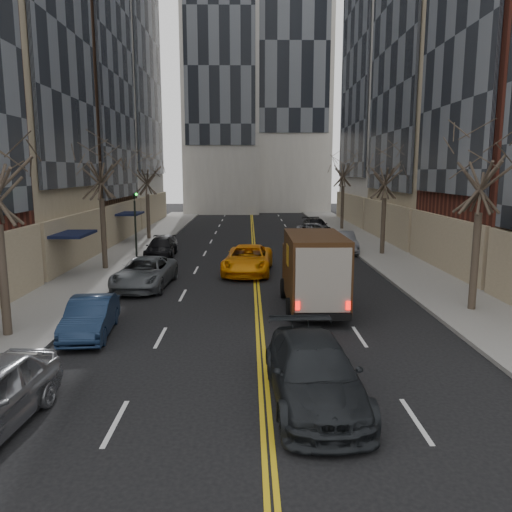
% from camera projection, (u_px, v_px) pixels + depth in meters
% --- Properties ---
extents(ground, '(160.00, 160.00, 0.00)m').
position_uv_depth(ground, '(270.00, 473.00, 9.64)').
color(ground, black).
rests_on(ground, ground).
extents(sidewalk_left, '(4.00, 66.00, 0.15)m').
position_uv_depth(sidewalk_left, '(130.00, 250.00, 36.10)').
color(sidewalk_left, slate).
rests_on(sidewalk_left, ground).
extents(sidewalk_right, '(4.00, 66.00, 0.15)m').
position_uv_depth(sidewalk_right, '(377.00, 250.00, 36.37)').
color(sidewalk_right, slate).
rests_on(sidewalk_right, ground).
extents(streetwall_left, '(14.00, 49.50, 36.00)m').
position_uv_depth(streetwall_left, '(35.00, 38.00, 37.21)').
color(streetwall_left, '#562319').
rests_on(streetwall_left, ground).
extents(streetwall_right, '(12.26, 49.00, 34.00)m').
position_uv_depth(streetwall_right, '(462.00, 50.00, 39.06)').
color(streetwall_right, '#4C301E').
rests_on(streetwall_right, ground).
extents(tree_lf_mid, '(3.20, 3.20, 8.91)m').
position_uv_depth(tree_lf_mid, '(100.00, 156.00, 28.10)').
color(tree_lf_mid, '#382D23').
rests_on(tree_lf_mid, sidewalk_left).
extents(tree_lf_far, '(3.20, 3.20, 8.12)m').
position_uv_depth(tree_lf_far, '(146.00, 168.00, 41.01)').
color(tree_lf_far, '#382D23').
rests_on(tree_lf_far, sidewalk_left).
extents(tree_rt_near, '(3.20, 3.20, 8.71)m').
position_uv_depth(tree_rt_near, '(483.00, 153.00, 19.52)').
color(tree_rt_near, '#382D23').
rests_on(tree_rt_near, sidewalk_right).
extents(tree_rt_mid, '(3.20, 3.20, 8.32)m').
position_uv_depth(tree_rt_mid, '(386.00, 165.00, 33.36)').
color(tree_rt_mid, '#382D23').
rests_on(tree_rt_mid, sidewalk_right).
extents(tree_rt_far, '(3.20, 3.20, 9.11)m').
position_uv_depth(tree_rt_far, '(344.00, 160.00, 48.05)').
color(tree_rt_far, '#382D23').
rests_on(tree_rt_far, sidewalk_right).
extents(traffic_signal, '(0.29, 0.26, 4.70)m').
position_uv_depth(traffic_signal, '(135.00, 219.00, 30.73)').
color(traffic_signal, black).
rests_on(traffic_signal, sidewalk_left).
extents(ups_truck, '(2.44, 5.91, 3.23)m').
position_uv_depth(ups_truck, '(313.00, 271.00, 20.83)').
color(ups_truck, black).
rests_on(ups_truck, ground).
extents(observer_sedan, '(2.42, 5.45, 1.56)m').
position_uv_depth(observer_sedan, '(314.00, 373.00, 12.49)').
color(observer_sedan, black).
rests_on(observer_sedan, ground).
extents(taxi, '(3.09, 5.83, 1.56)m').
position_uv_depth(taxi, '(248.00, 260.00, 28.36)').
color(taxi, orange).
rests_on(taxi, ground).
extents(pedestrian, '(0.45, 0.66, 1.72)m').
position_uv_depth(pedestrian, '(291.00, 262.00, 27.13)').
color(pedestrian, black).
rests_on(pedestrian, ground).
extents(parked_lf_b, '(1.80, 4.19, 1.34)m').
position_uv_depth(parked_lf_b, '(90.00, 317.00, 17.61)').
color(parked_lf_b, '#112038').
rests_on(parked_lf_b, ground).
extents(parked_lf_c, '(2.77, 5.45, 1.48)m').
position_uv_depth(parked_lf_c, '(145.00, 273.00, 24.89)').
color(parked_lf_c, '#51555A').
rests_on(parked_lf_c, ground).
extents(parked_lf_d, '(1.99, 4.55, 1.30)m').
position_uv_depth(parked_lf_d, '(161.00, 248.00, 33.44)').
color(parked_lf_d, black).
rests_on(parked_lf_d, ground).
extents(parked_lf_e, '(1.80, 4.19, 1.41)m').
position_uv_depth(parked_lf_e, '(164.00, 245.00, 34.63)').
color(parked_lf_e, '#A7A9AF').
rests_on(parked_lf_e, ground).
extents(parked_rt_a, '(1.64, 4.58, 1.50)m').
position_uv_depth(parked_rt_a, '(342.00, 242.00, 35.56)').
color(parked_rt_a, '#4E5156').
rests_on(parked_rt_a, ground).
extents(parked_rt_b, '(2.66, 5.07, 1.36)m').
position_uv_depth(parked_rt_b, '(313.00, 231.00, 42.27)').
color(parked_rt_b, '#9FA0A6').
rests_on(parked_rt_b, ground).
extents(parked_rt_c, '(2.42, 4.97, 1.39)m').
position_uv_depth(parked_rt_c, '(316.00, 226.00, 46.30)').
color(parked_rt_c, black).
rests_on(parked_rt_c, ground).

